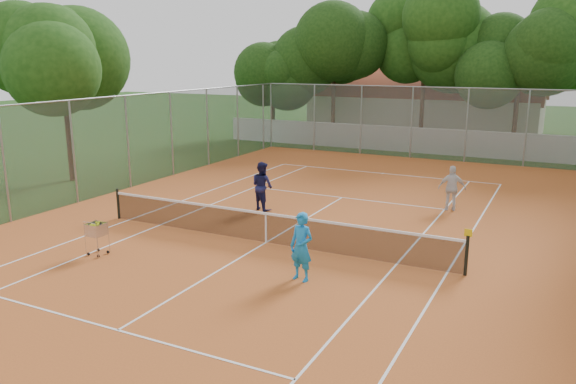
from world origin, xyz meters
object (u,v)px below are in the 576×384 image
at_px(tennis_net, 266,227).
at_px(clubhouse, 426,103).
at_px(player_far_right, 452,188).
at_px(ball_hopper, 97,238).
at_px(player_far_left, 262,186).
at_px(player_near, 301,247).

relative_size(tennis_net, clubhouse, 0.72).
bearing_deg(clubhouse, player_far_right, -74.35).
xyz_separation_m(clubhouse, player_far_right, (6.32, -22.58, -1.34)).
bearing_deg(ball_hopper, clubhouse, 107.27).
xyz_separation_m(clubhouse, player_far_left, (0.02, -25.68, -1.27)).
bearing_deg(player_near, clubhouse, 107.73).
height_order(clubhouse, player_far_right, clubhouse).
relative_size(player_near, player_far_left, 0.98).
distance_m(clubhouse, player_near, 31.52).
relative_size(player_near, ball_hopper, 1.72).
bearing_deg(player_near, ball_hopper, -161.21).
bearing_deg(player_far_right, player_near, 64.10).
bearing_deg(clubhouse, player_far_left, -89.96).
bearing_deg(clubhouse, player_near, -82.26).
relative_size(tennis_net, player_far_right, 7.07).
bearing_deg(player_near, player_far_left, 137.41).
xyz_separation_m(tennis_net, player_far_left, (-1.98, 3.32, 0.42)).
distance_m(tennis_net, player_near, 3.17).
height_order(tennis_net, player_far_left, player_far_left).
distance_m(player_far_left, player_far_right, 7.03).
bearing_deg(clubhouse, ball_hopper, -93.20).
bearing_deg(player_far_left, ball_hopper, 96.15).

